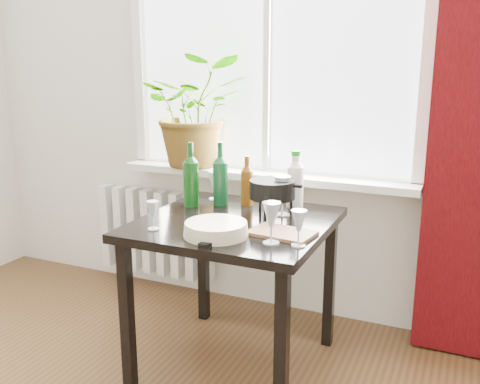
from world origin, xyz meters
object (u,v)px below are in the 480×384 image
at_px(potted_plant, 196,111).
at_px(wineglass_back_center, 282,195).
at_px(tv_remote, 213,241).
at_px(cleaning_bottle, 295,179).
at_px(wineglass_back_left, 214,185).
at_px(radiator, 156,232).
at_px(wineglass_front_right, 271,223).
at_px(wine_bottle_left, 191,174).
at_px(plate_stack, 216,229).
at_px(cutting_board, 282,233).
at_px(fondue_pot, 272,197).
at_px(wine_bottle_right, 220,173).
at_px(table, 235,239).
at_px(wineglass_far_right, 299,228).
at_px(bottle_amber, 247,180).
at_px(wineglass_front_left, 153,215).

height_order(potted_plant, wineglass_back_center, potted_plant).
height_order(potted_plant, tv_remote, potted_plant).
distance_m(cleaning_bottle, wineglass_back_left, 0.44).
xyz_separation_m(radiator, wineglass_front_right, (1.12, -0.87, 0.45)).
bearing_deg(wineglass_front_right, wineglass_back_center, 103.56).
height_order(wine_bottle_left, wineglass_front_right, wine_bottle_left).
relative_size(potted_plant, plate_stack, 2.36).
height_order(wineglass_back_left, plate_stack, wineglass_back_left).
bearing_deg(cutting_board, fondue_pot, 118.65).
relative_size(cleaning_bottle, wineglass_back_center, 1.48).
bearing_deg(cleaning_bottle, fondue_pot, -108.25).
distance_m(radiator, tv_remote, 1.36).
xyz_separation_m(wine_bottle_right, cleaning_bottle, (0.36, 0.11, -0.02)).
bearing_deg(plate_stack, radiator, 134.95).
bearing_deg(fondue_pot, wineglass_front_right, -88.60).
distance_m(wineglass_front_right, wineglass_back_center, 0.41).
xyz_separation_m(potted_plant, wineglass_front_right, (0.80, -0.85, -0.34)).
xyz_separation_m(fondue_pot, cutting_board, (0.15, -0.27, -0.08)).
bearing_deg(table, wineglass_front_right, -42.05).
height_order(wineglass_far_right, cutting_board, wineglass_far_right).
bearing_deg(wineglass_back_center, wine_bottle_left, -176.90).
bearing_deg(wineglass_front_right, bottle_amber, 122.48).
distance_m(table, wineglass_back_center, 0.30).
xyz_separation_m(potted_plant, plate_stack, (0.55, -0.85, -0.40)).
height_order(radiator, plate_stack, plate_stack).
distance_m(potted_plant, wineglass_back_center, 0.89).
xyz_separation_m(wineglass_back_center, wineglass_front_left, (-0.44, -0.44, -0.03)).
bearing_deg(cutting_board, radiator, 146.32).
distance_m(cleaning_bottle, wineglass_back_center, 0.17).
relative_size(table, wineglass_front_right, 4.85).
height_order(radiator, wineglass_front_right, wineglass_front_right).
relative_size(wineglass_back_left, wineglass_front_left, 1.18).
distance_m(bottle_amber, wineglass_front_left, 0.59).
bearing_deg(wineglass_far_right, radiator, 145.07).
height_order(radiator, wineglass_back_center, wineglass_back_center).
relative_size(bottle_amber, wineglass_front_right, 1.46).
bearing_deg(wineglass_front_right, cleaning_bottle, 98.78).
bearing_deg(cutting_board, cleaning_bottle, 101.50).
bearing_deg(wineglass_far_right, tv_remote, -163.41).
bearing_deg(wineglass_far_right, wine_bottle_right, 141.54).
bearing_deg(wine_bottle_right, wineglass_back_center, -8.79).
distance_m(table, wineglass_far_right, 0.47).
relative_size(bottle_amber, wineglass_back_center, 1.30).
height_order(wine_bottle_right, cutting_board, wine_bottle_right).
distance_m(wineglass_back_center, fondue_pot, 0.05).
xyz_separation_m(wine_bottle_left, tv_remote, (0.35, -0.46, -0.16)).
bearing_deg(cutting_board, wineglass_front_left, -163.22).
bearing_deg(wineglass_back_left, wineglass_back_center, -17.28).
distance_m(wine_bottle_left, bottle_amber, 0.28).
height_order(wineglass_far_right, wineglass_back_left, wineglass_back_left).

